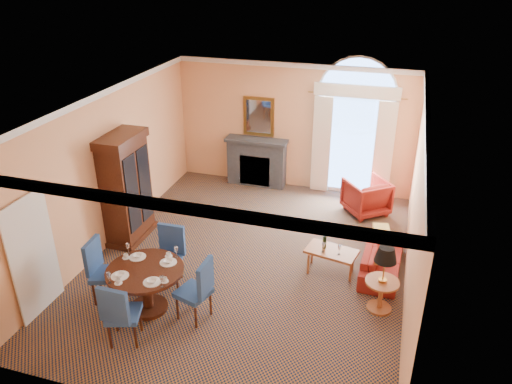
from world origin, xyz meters
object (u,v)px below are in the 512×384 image
(dining_table, at_px, (146,280))
(coffee_table, at_px, (331,252))
(armoire, at_px, (126,190))
(sofa, at_px, (382,259))
(armchair, at_px, (366,197))
(side_table, at_px, (384,271))

(dining_table, bearing_deg, coffee_table, 35.47)
(armoire, bearing_deg, sofa, 2.88)
(armoire, relative_size, armchair, 2.55)
(coffee_table, xyz_separation_m, side_table, (1.00, -0.86, 0.34))
(armoire, height_order, side_table, armoire)
(sofa, xyz_separation_m, coffee_table, (-0.95, -0.34, 0.19))
(coffee_table, bearing_deg, sofa, 31.17)
(sofa, bearing_deg, side_table, -174.91)
(armoire, relative_size, dining_table, 1.79)
(armoire, bearing_deg, dining_table, -53.99)
(coffee_table, bearing_deg, dining_table, -132.93)
(armoire, distance_m, coffee_table, 4.38)
(dining_table, xyz_separation_m, coffee_table, (2.82, 2.01, -0.16))
(dining_table, distance_m, coffee_table, 3.46)
(dining_table, relative_size, sofa, 0.74)
(armoire, height_order, sofa, armoire)
(armoire, relative_size, sofa, 1.33)
(coffee_table, distance_m, side_table, 1.36)
(armoire, xyz_separation_m, armchair, (4.73, 2.57, -0.71))
(dining_table, relative_size, armchair, 1.42)
(armchair, xyz_separation_m, coffee_table, (-0.40, -2.64, 0.03))
(coffee_table, height_order, side_table, side_table)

